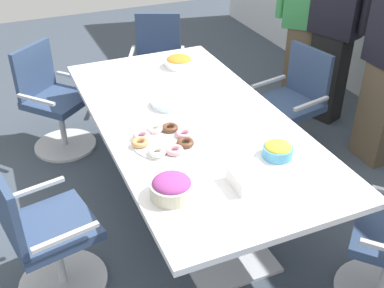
% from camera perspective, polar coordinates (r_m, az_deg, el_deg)
% --- Properties ---
extents(ground_plane, '(10.00, 10.00, 0.01)m').
position_cam_1_polar(ground_plane, '(3.63, 0.00, -7.41)').
color(ground_plane, '#3D4754').
extents(conference_table, '(2.40, 1.20, 0.75)m').
position_cam_1_polar(conference_table, '(3.26, 0.00, 1.11)').
color(conference_table, white).
rests_on(conference_table, ground).
extents(office_chair_0, '(0.63, 0.63, 0.91)m').
position_cam_1_polar(office_chair_0, '(2.90, -17.11, -10.68)').
color(office_chair_0, silver).
rests_on(office_chair_0, ground).
extents(office_chair_3, '(0.64, 0.64, 0.91)m').
position_cam_1_polar(office_chair_3, '(4.13, 11.76, 4.10)').
color(office_chair_3, silver).
rests_on(office_chair_3, ground).
extents(office_chair_4, '(0.71, 0.71, 0.91)m').
position_cam_1_polar(office_chair_4, '(4.82, -4.07, 8.98)').
color(office_chair_4, silver).
rests_on(office_chair_4, ground).
extents(office_chair_5, '(0.76, 0.76, 0.91)m').
position_cam_1_polar(office_chair_5, '(4.28, -16.10, 4.51)').
color(office_chair_5, silver).
rests_on(office_chair_5, ground).
extents(person_standing_0, '(0.47, 0.50, 1.76)m').
position_cam_1_polar(person_standing_0, '(4.72, 13.61, 14.30)').
color(person_standing_0, brown).
rests_on(person_standing_0, ground).
extents(person_standing_1, '(0.60, 0.35, 1.77)m').
position_cam_1_polar(person_standing_1, '(4.58, 16.69, 13.38)').
color(person_standing_1, black).
rests_on(person_standing_1, ground).
extents(snack_bowl_chips_orange, '(0.23, 0.23, 0.09)m').
position_cam_1_polar(snack_bowl_chips_orange, '(3.96, -1.56, 9.79)').
color(snack_bowl_chips_orange, white).
rests_on(snack_bowl_chips_orange, conference_table).
extents(snack_bowl_candy_mix, '(0.23, 0.23, 0.12)m').
position_cam_1_polar(snack_bowl_candy_mix, '(2.48, -2.43, -5.13)').
color(snack_bowl_candy_mix, beige).
rests_on(snack_bowl_candy_mix, conference_table).
extents(snack_bowl_chips_yellow, '(0.18, 0.18, 0.10)m').
position_cam_1_polar(snack_bowl_chips_yellow, '(2.83, 10.18, -0.68)').
color(snack_bowl_chips_yellow, '#4C9EC6').
rests_on(snack_bowl_chips_yellow, conference_table).
extents(donut_platter, '(0.39, 0.39, 0.04)m').
position_cam_1_polar(donut_platter, '(2.93, -3.43, 0.48)').
color(donut_platter, white).
rests_on(donut_platter, conference_table).
extents(plate_stack, '(0.24, 0.24, 0.04)m').
position_cam_1_polar(plate_stack, '(3.35, -2.85, 4.90)').
color(plate_stack, white).
rests_on(plate_stack, conference_table).
extents(napkin_pile, '(0.19, 0.19, 0.09)m').
position_cam_1_polar(napkin_pile, '(2.59, 6.86, -4.00)').
color(napkin_pile, white).
rests_on(napkin_pile, conference_table).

